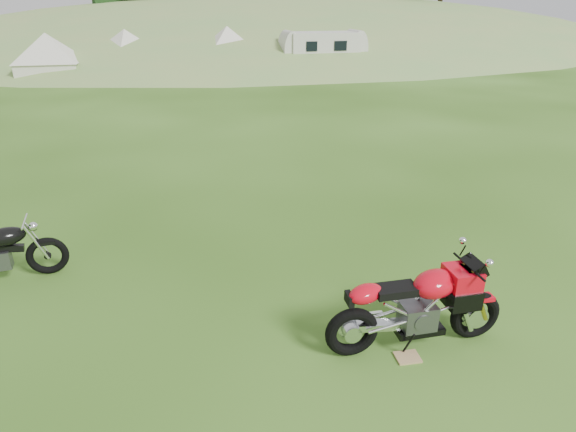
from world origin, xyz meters
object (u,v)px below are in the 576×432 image
tent_right (228,47)px  sport_motorcycle (418,301)px  tent_mid (126,49)px  tent_left (48,54)px  caravan (322,52)px  plywood_board (408,357)px

tent_right → sport_motorcycle: bearing=-102.4°
sport_motorcycle → tent_mid: bearing=101.6°
tent_left → tent_mid: (3.78, 0.83, 0.01)m
tent_mid → caravan: 10.05m
caravan → sport_motorcycle: bearing=-104.3°
plywood_board → tent_mid: size_ratio=0.09×
sport_motorcycle → tent_right: tent_right is taller
tent_left → tent_mid: size_ratio=0.99×
tent_left → caravan: bearing=-2.9°
tent_right → caravan: (3.82, -3.07, -0.18)m
plywood_board → caravan: caravan is taller
tent_mid → tent_right: tent_right is taller
tent_left → tent_right: size_ratio=0.96×
sport_motorcycle → caravan: (11.54, 18.17, 0.45)m
plywood_board → tent_mid: tent_mid is taller
sport_motorcycle → tent_mid: (3.17, 23.73, 0.59)m
sport_motorcycle → tent_right: (7.72, 21.24, 0.63)m
plywood_board → tent_right: (7.92, 21.37, 1.18)m
tent_left → caravan: size_ratio=0.61×
sport_motorcycle → caravan: caravan is taller
tent_mid → sport_motorcycle: bearing=-116.5°
plywood_board → tent_left: 23.06m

